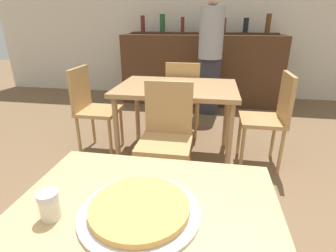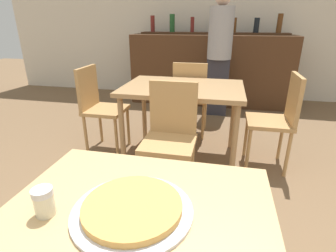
% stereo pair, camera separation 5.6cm
% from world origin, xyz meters
% --- Properties ---
extents(wall_back, '(8.00, 0.05, 2.80)m').
position_xyz_m(wall_back, '(0.00, 4.34, 1.40)').
color(wall_back, silver).
rests_on(wall_back, ground_plane).
extents(dining_table_near, '(0.91, 0.79, 0.75)m').
position_xyz_m(dining_table_near, '(0.00, 0.00, 0.65)').
color(dining_table_near, tan).
rests_on(dining_table_near, ground_plane).
extents(dining_table_far, '(1.13, 0.81, 0.76)m').
position_xyz_m(dining_table_far, '(-0.13, 1.79, 0.67)').
color(dining_table_far, '#A87F51').
rests_on(dining_table_far, ground_plane).
extents(bar_counter, '(2.60, 0.56, 1.12)m').
position_xyz_m(bar_counter, '(0.00, 3.84, 0.56)').
color(bar_counter, '#4C2D19').
rests_on(bar_counter, ground_plane).
extents(bar_back_shelf, '(2.39, 0.24, 0.31)m').
position_xyz_m(bar_back_shelf, '(0.01, 3.98, 1.19)').
color(bar_back_shelf, '#4C2D19').
rests_on(bar_back_shelf, bar_counter).
extents(chair_far_side_front, '(0.40, 0.40, 0.90)m').
position_xyz_m(chair_far_side_front, '(-0.13, 1.21, 0.53)').
color(chair_far_side_front, tan).
rests_on(chair_far_side_front, ground_plane).
extents(chair_far_side_back, '(0.40, 0.40, 0.90)m').
position_xyz_m(chair_far_side_back, '(-0.13, 2.36, 0.53)').
color(chair_far_side_back, tan).
rests_on(chair_far_side_back, ground_plane).
extents(chair_far_side_left, '(0.40, 0.40, 0.90)m').
position_xyz_m(chair_far_side_left, '(-1.02, 1.79, 0.53)').
color(chair_far_side_left, tan).
rests_on(chair_far_side_left, ground_plane).
extents(chair_far_side_right, '(0.40, 0.40, 0.90)m').
position_xyz_m(chair_far_side_right, '(0.77, 1.79, 0.53)').
color(chair_far_side_right, tan).
rests_on(chair_far_side_right, ground_plane).
extents(pizza_tray, '(0.40, 0.40, 0.04)m').
position_xyz_m(pizza_tray, '(-0.01, 0.02, 0.76)').
color(pizza_tray, silver).
rests_on(pizza_tray, dining_table_near).
extents(cheese_shaker, '(0.07, 0.07, 0.10)m').
position_xyz_m(cheese_shaker, '(-0.28, -0.04, 0.79)').
color(cheese_shaker, beige).
rests_on(cheese_shaker, dining_table_near).
extents(person_standing, '(0.34, 0.34, 1.73)m').
position_xyz_m(person_standing, '(0.15, 3.26, 0.94)').
color(person_standing, '#2D2D38').
rests_on(person_standing, ground_plane).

